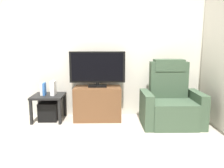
{
  "coord_description": "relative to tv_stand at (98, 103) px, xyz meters",
  "views": [
    {
      "loc": [
        0.11,
        -3.19,
        1.33
      ],
      "look_at": [
        0.18,
        0.5,
        0.7
      ],
      "focal_mm": 37.25,
      "sensor_mm": 36.0,
      "label": 1
    }
  ],
  "objects": [
    {
      "name": "subwoofer_box",
      "position": [
        -0.87,
        -0.02,
        -0.13
      ],
      "size": [
        0.32,
        0.32,
        0.32
      ],
      "primitive_type": "cube",
      "color": "black",
      "rests_on": "ground"
    },
    {
      "name": "side_table",
      "position": [
        -0.87,
        -0.02,
        0.09
      ],
      "size": [
        0.54,
        0.54,
        0.46
      ],
      "color": "black",
      "rests_on": "ground"
    },
    {
      "name": "wall_back",
      "position": [
        0.07,
        0.3,
        1.0
      ],
      "size": [
        6.4,
        0.06,
        2.6
      ],
      "primitive_type": "cube",
      "color": "beige",
      "rests_on": "ground"
    },
    {
      "name": "book_middle",
      "position": [
        -0.92,
        -0.04,
        0.27
      ],
      "size": [
        0.03,
        0.12,
        0.22
      ],
      "primitive_type": "cube",
      "color": "#3366B2",
      "rests_on": "side_table"
    },
    {
      "name": "book_leftmost",
      "position": [
        -0.97,
        -0.04,
        0.26
      ],
      "size": [
        0.04,
        0.1,
        0.21
      ],
      "primitive_type": "cube",
      "color": "white",
      "rests_on": "side_table"
    },
    {
      "name": "television",
      "position": [
        -0.0,
        0.02,
        0.62
      ],
      "size": [
        0.97,
        0.2,
        0.62
      ],
      "color": "black",
      "rests_on": "tv_stand"
    },
    {
      "name": "game_console",
      "position": [
        -0.78,
        -0.01,
        0.28
      ],
      "size": [
        0.07,
        0.2,
        0.25
      ],
      "primitive_type": "cube",
      "color": "white",
      "rests_on": "side_table"
    },
    {
      "name": "ground_plane",
      "position": [
        0.07,
        -0.83,
        -0.3
      ],
      "size": [
        6.4,
        6.4,
        0.0
      ],
      "primitive_type": "plane",
      "color": "#B2A899"
    },
    {
      "name": "tv_stand",
      "position": [
        0.0,
        0.0,
        0.0
      ],
      "size": [
        0.82,
        0.47,
        0.59
      ],
      "color": "brown",
      "rests_on": "ground"
    },
    {
      "name": "recliner_armchair",
      "position": [
        1.24,
        -0.26,
        0.08
      ],
      "size": [
        0.98,
        0.78,
        1.08
      ],
      "rotation": [
        0.0,
        0.0,
        0.06
      ],
      "color": "#384C38",
      "rests_on": "ground"
    }
  ]
}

